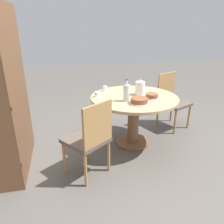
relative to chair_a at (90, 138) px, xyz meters
The scene contains 12 objects.
ground_plane 1.02m from the chair_a, 50.24° to the right, with size 14.00×14.00×0.00m, color #56514C.
dining_table 0.91m from the chair_a, 50.24° to the right, with size 1.18×1.18×0.71m.
chair_a is the anchor object (origin of this frame).
chair_b 1.79m from the chair_a, 56.14° to the right, with size 0.55×0.55×0.89m.
bookshelf 1.00m from the chair_a, 64.20° to the left, with size 1.03×0.28×1.83m.
coffee_pot 1.07m from the chair_a, 51.15° to the right, with size 0.13×0.13×0.22m.
water_bottle 0.76m from the chair_a, 51.72° to the right, with size 0.08×0.08×0.28m.
cake_main 0.78m from the chair_a, 65.83° to the right, with size 0.24×0.24×0.07m.
cake_second 1.04m from the chair_a, 63.11° to the right, with size 0.19×0.19×0.06m.
cup_a 0.75m from the chair_a, 16.70° to the right, with size 0.11×0.11×0.07m.
cup_b 1.04m from the chair_a, 21.26° to the right, with size 0.11×0.11×0.07m.
cup_c 1.22m from the chair_a, 55.29° to the right, with size 0.11×0.11×0.07m.
Camera 1 is at (-2.67, 0.93, 1.60)m, focal length 35.00 mm.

